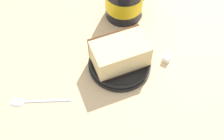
{
  "coord_description": "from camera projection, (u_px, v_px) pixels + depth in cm",
  "views": [
    {
      "loc": [
        31.8,
        2.42,
        51.44
      ],
      "look_at": [
        0.86,
        3.7,
        3.0
      ],
      "focal_mm": 43.69,
      "sensor_mm": 36.0,
      "label": 1
    }
  ],
  "objects": [
    {
      "name": "tea_mug",
      "position": [
        124.0,
        0.0,
        0.66
      ],
      "size": [
        9.3,
        11.37,
        9.39
      ],
      "color": "black",
      "rests_on": "ground_plane"
    },
    {
      "name": "cake_slice",
      "position": [
        120.0,
        53.0,
        0.58
      ],
      "size": [
        10.94,
        13.56,
        6.21
      ],
      "color": "#472814",
      "rests_on": "small_plate"
    },
    {
      "name": "small_plate",
      "position": [
        120.0,
        63.0,
        0.61
      ],
      "size": [
        14.16,
        14.16,
        1.71
      ],
      "color": "black",
      "rests_on": "ground_plane"
    },
    {
      "name": "teaspoon",
      "position": [
        27.0,
        101.0,
        0.56
      ],
      "size": [
        2.01,
        12.79,
        0.8
      ],
      "color": "silver",
      "rests_on": "ground_plane"
    },
    {
      "name": "ground_plane",
      "position": [
        96.0,
        79.0,
        0.62
      ],
      "size": [
        149.48,
        149.48,
        3.98
      ],
      "primitive_type": "cube",
      "color": "tan"
    },
    {
      "name": "sugar_cube",
      "position": [
        166.0,
        59.0,
        0.62
      ],
      "size": [
        2.09,
        2.09,
        1.49
      ],
      "primitive_type": "cube",
      "rotation": [
        0.0,
        0.0,
        0.92
      ],
      "color": "white",
      "rests_on": "ground_plane"
    }
  ]
}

